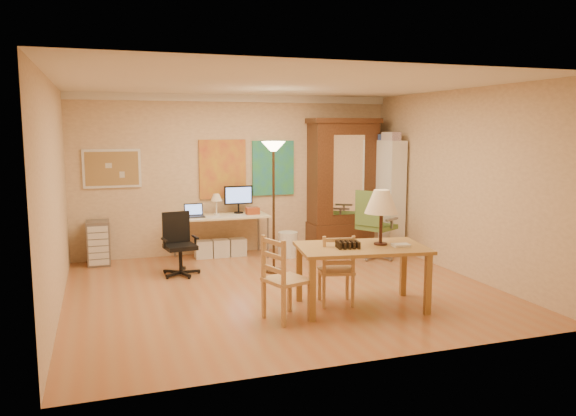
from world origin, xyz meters
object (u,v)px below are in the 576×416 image
object	(u,v)px
computer_desk	(222,231)
office_chair_green	(375,240)
dining_table	(369,234)
office_chair_black	(180,258)
bookshelf	(387,196)
armoire	(342,192)

from	to	relation	value
computer_desk	office_chair_green	xyz separation A→B (m)	(2.38, -0.91, -0.13)
dining_table	computer_desk	xyz separation A→B (m)	(-1.10, 3.19, -0.46)
computer_desk	office_chair_black	xyz separation A→B (m)	(-0.84, -0.96, -0.19)
computer_desk	bookshelf	xyz separation A→B (m)	(2.89, -0.36, 0.53)
office_chair_green	dining_table	bearing A→B (deg)	-119.21
office_chair_black	armoire	bearing A→B (deg)	18.79
bookshelf	armoire	bearing A→B (deg)	146.73
computer_desk	armoire	bearing A→B (deg)	2.15
office_chair_black	armoire	size ratio (longest dim) A/B	0.40
computer_desk	office_chair_black	distance (m)	1.28
bookshelf	dining_table	bearing A→B (deg)	-122.30
office_chair_black	office_chair_green	distance (m)	3.21
computer_desk	office_chair_green	distance (m)	2.55
dining_table	armoire	distance (m)	3.46
computer_desk	office_chair_green	bearing A→B (deg)	-20.94
armoire	bookshelf	distance (m)	0.80
office_chair_green	office_chair_black	bearing A→B (deg)	-179.15
armoire	dining_table	bearing A→B (deg)	-108.90
computer_desk	armoire	distance (m)	2.30
office_chair_black	office_chair_green	size ratio (longest dim) A/B	0.81
office_chair_black	bookshelf	distance (m)	3.84
computer_desk	office_chair_black	world-z (taller)	computer_desk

